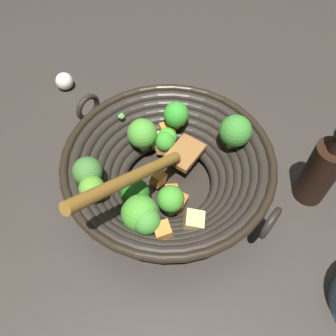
% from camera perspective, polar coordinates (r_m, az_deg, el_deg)
% --- Properties ---
extents(ground_plane, '(4.00, 4.00, 0.00)m').
position_cam_1_polar(ground_plane, '(0.64, 0.06, -2.97)').
color(ground_plane, '#332D28').
extents(wok, '(0.36, 0.36, 0.22)m').
position_cam_1_polar(wok, '(0.59, -0.14, 0.02)').
color(wok, black).
rests_on(wok, ground).
extents(soy_sauce_bottle, '(0.05, 0.05, 0.18)m').
position_cam_1_polar(soy_sauce_bottle, '(0.63, 23.88, -0.82)').
color(soy_sauce_bottle, black).
rests_on(soy_sauce_bottle, ground).
extents(garlic_bulb, '(0.04, 0.04, 0.04)m').
position_cam_1_polar(garlic_bulb, '(0.84, -16.63, 13.48)').
color(garlic_bulb, silver).
rests_on(garlic_bulb, ground).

